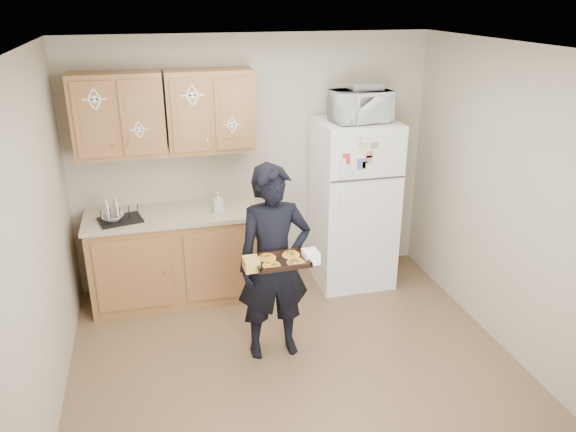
{
  "coord_description": "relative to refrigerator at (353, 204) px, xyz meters",
  "views": [
    {
      "loc": [
        -0.99,
        -3.58,
        2.84
      ],
      "look_at": [
        0.02,
        0.45,
        1.18
      ],
      "focal_mm": 35.0,
      "sensor_mm": 36.0,
      "label": 1
    }
  ],
  "objects": [
    {
      "name": "pizza_front_right",
      "position": [
        -0.98,
        -1.44,
        0.15
      ],
      "size": [
        0.13,
        0.13,
        0.02
      ],
      "primitive_type": "cylinder",
      "color": "orange",
      "rests_on": "baking_tray"
    },
    {
      "name": "upper_cab_right",
      "position": [
        -1.38,
        0.18,
        0.98
      ],
      "size": [
        0.8,
        0.33,
        0.75
      ],
      "primitive_type": "cube",
      "color": "olive",
      "rests_on": "wall_back"
    },
    {
      "name": "baking_tray",
      "position": [
        -1.08,
        -1.37,
        0.14
      ],
      "size": [
        0.41,
        0.3,
        0.04
      ],
      "primitive_type": "cube",
      "rotation": [
        0.0,
        0.0,
        0.03
      ],
      "color": "black",
      "rests_on": "person"
    },
    {
      "name": "person",
      "position": [
        -1.07,
        -1.07,
        -0.03
      ],
      "size": [
        0.61,
        0.41,
        1.64
      ],
      "primitive_type": "imported",
      "rotation": [
        0.0,
        0.0,
        0.03
      ],
      "color": "black",
      "rests_on": "floor"
    },
    {
      "name": "dish_rack",
      "position": [
        -2.27,
        -0.04,
        0.12
      ],
      "size": [
        0.43,
        0.36,
        0.15
      ],
      "primitive_type": "cube",
      "rotation": [
        0.0,
        0.0,
        0.25
      ],
      "color": "black",
      "rests_on": "countertop"
    },
    {
      "name": "wall_left",
      "position": [
        -2.75,
        -1.43,
        0.4
      ],
      "size": [
        0.04,
        3.6,
        2.5
      ],
      "primitive_type": "cube",
      "color": "#B2A890",
      "rests_on": "floor"
    },
    {
      "name": "cereal_box",
      "position": [
        0.52,
        0.24,
        -0.69
      ],
      "size": [
        0.2,
        0.07,
        0.32
      ],
      "primitive_type": "cube",
      "color": "gold",
      "rests_on": "floor"
    },
    {
      "name": "wall_right",
      "position": [
        0.85,
        -1.43,
        0.4
      ],
      "size": [
        0.04,
        3.6,
        2.5
      ],
      "primitive_type": "cube",
      "color": "#B2A890",
      "rests_on": "floor"
    },
    {
      "name": "soap_bottle",
      "position": [
        -1.37,
        -0.02,
        0.15
      ],
      "size": [
        0.09,
        0.09,
        0.2
      ],
      "primitive_type": "imported",
      "rotation": [
        0.0,
        0.0,
        0.03
      ],
      "color": "white",
      "rests_on": "countertop"
    },
    {
      "name": "refrigerator",
      "position": [
        0.0,
        0.0,
        0.0
      ],
      "size": [
        0.75,
        0.7,
        1.7
      ],
      "primitive_type": "cube",
      "color": "white",
      "rests_on": "floor"
    },
    {
      "name": "pizza_back_right",
      "position": [
        -0.99,
        -1.3,
        0.15
      ],
      "size": [
        0.13,
        0.13,
        0.02
      ],
      "primitive_type": "cylinder",
      "color": "orange",
      "rests_on": "baking_tray"
    },
    {
      "name": "ceiling",
      "position": [
        -0.95,
        -1.43,
        1.65
      ],
      "size": [
        3.6,
        3.6,
        0.0
      ],
      "primitive_type": "plane",
      "color": "silver",
      "rests_on": "wall_back"
    },
    {
      "name": "countertop",
      "position": [
        -1.8,
        0.05,
        0.03
      ],
      "size": [
        1.64,
        0.64,
        0.04
      ],
      "primitive_type": "cube",
      "color": "#C2B095",
      "rests_on": "base_cabinet"
    },
    {
      "name": "pizza_back_left",
      "position": [
        -1.17,
        -1.31,
        0.15
      ],
      "size": [
        0.13,
        0.13,
        0.02
      ],
      "primitive_type": "cylinder",
      "color": "orange",
      "rests_on": "baking_tray"
    },
    {
      "name": "base_cabinet",
      "position": [
        -1.8,
        0.05,
        -0.42
      ],
      "size": [
        1.6,
        0.6,
        0.86
      ],
      "primitive_type": "cube",
      "color": "olive",
      "rests_on": "floor"
    },
    {
      "name": "upper_cab_left",
      "position": [
        -2.2,
        0.18,
        0.98
      ],
      "size": [
        0.8,
        0.33,
        0.75
      ],
      "primitive_type": "cube",
      "color": "olive",
      "rests_on": "wall_back"
    },
    {
      "name": "foil_pan",
      "position": [
        0.06,
        -0.02,
        1.18
      ],
      "size": [
        0.31,
        0.22,
        0.06
      ],
      "primitive_type": "cube",
      "rotation": [
        0.0,
        0.0,
        -0.03
      ],
      "color": "#B9B9C0",
      "rests_on": "microwave"
    },
    {
      "name": "bowl",
      "position": [
        -2.34,
        -0.04,
        0.09
      ],
      "size": [
        0.22,
        0.22,
        0.05
      ],
      "primitive_type": "imported",
      "rotation": [
        0.0,
        0.0,
        -0.16
      ],
      "color": "silver",
      "rests_on": "dish_rack"
    },
    {
      "name": "pizza_front_left",
      "position": [
        -1.17,
        -1.44,
        0.15
      ],
      "size": [
        0.13,
        0.13,
        0.02
      ],
      "primitive_type": "cylinder",
      "color": "orange",
      "rests_on": "baking_tray"
    },
    {
      "name": "wall_front",
      "position": [
        -0.95,
        -3.23,
        0.4
      ],
      "size": [
        3.6,
        0.04,
        2.5
      ],
      "primitive_type": "cube",
      "color": "#B2A890",
      "rests_on": "floor"
    },
    {
      "name": "wall_back",
      "position": [
        -0.95,
        0.37,
        0.4
      ],
      "size": [
        3.6,
        0.04,
        2.5
      ],
      "primitive_type": "cube",
      "color": "#B2A890",
      "rests_on": "floor"
    },
    {
      "name": "floor",
      "position": [
        -0.95,
        -1.43,
        -0.85
      ],
      "size": [
        3.6,
        3.6,
        0.0
      ],
      "primitive_type": "plane",
      "color": "brown",
      "rests_on": "ground"
    },
    {
      "name": "microwave",
      "position": [
        0.01,
        -0.05,
        1.0
      ],
      "size": [
        0.57,
        0.42,
        0.3
      ],
      "primitive_type": "imported",
      "rotation": [
        0.0,
        0.0,
        0.12
      ],
      "color": "white",
      "rests_on": "refrigerator"
    }
  ]
}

